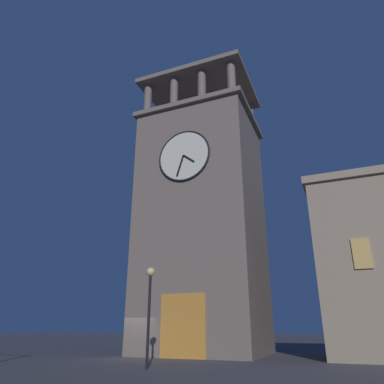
% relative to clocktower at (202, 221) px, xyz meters
% --- Properties ---
extents(ground_plane, '(200.00, 200.00, 0.00)m').
position_rel_clocktower_xyz_m(ground_plane, '(3.36, 4.65, -10.10)').
color(ground_plane, '#424247').
extents(clocktower, '(9.60, 8.20, 26.19)m').
position_rel_clocktower_xyz_m(clocktower, '(0.00, 0.00, 0.00)').
color(clocktower, '#75665B').
rests_on(clocktower, ground_plane).
extents(street_lamp, '(0.44, 0.44, 4.79)m').
position_rel_clocktower_xyz_m(street_lamp, '(-0.87, 9.91, -6.73)').
color(street_lamp, black).
rests_on(street_lamp, ground_plane).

